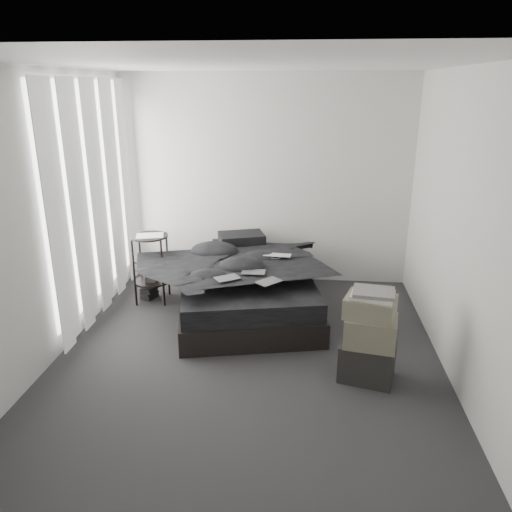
# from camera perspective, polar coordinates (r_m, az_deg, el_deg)

# --- Properties ---
(floor) EXTENTS (3.60, 4.20, 0.01)m
(floor) POSITION_cam_1_polar(r_m,az_deg,el_deg) (4.80, -0.96, -11.63)
(floor) COLOR #2C2B2E
(floor) RESTS_ON ground
(ceiling) EXTENTS (3.60, 4.20, 0.01)m
(ceiling) POSITION_cam_1_polar(r_m,az_deg,el_deg) (4.14, -1.17, 21.14)
(ceiling) COLOR white
(ceiling) RESTS_ON ground
(wall_back) EXTENTS (3.60, 0.01, 2.60)m
(wall_back) POSITION_cam_1_polar(r_m,az_deg,el_deg) (6.33, 1.17, 8.55)
(wall_back) COLOR silver
(wall_back) RESTS_ON ground
(wall_front) EXTENTS (3.60, 0.01, 2.60)m
(wall_front) POSITION_cam_1_polar(r_m,az_deg,el_deg) (2.36, -7.07, -10.18)
(wall_front) COLOR silver
(wall_front) RESTS_ON ground
(wall_left) EXTENTS (0.01, 4.20, 2.60)m
(wall_left) POSITION_cam_1_polar(r_m,az_deg,el_deg) (4.83, -22.81, 3.79)
(wall_left) COLOR silver
(wall_left) RESTS_ON ground
(wall_right) EXTENTS (0.01, 4.20, 2.60)m
(wall_right) POSITION_cam_1_polar(r_m,az_deg,el_deg) (4.46, 22.61, 2.63)
(wall_right) COLOR silver
(wall_right) RESTS_ON ground
(window_left) EXTENTS (0.02, 2.00, 2.30)m
(window_left) POSITION_cam_1_polar(r_m,az_deg,el_deg) (5.60, -18.46, 6.73)
(window_left) COLOR white
(window_left) RESTS_ON wall_left
(curtain_left) EXTENTS (0.06, 2.12, 2.48)m
(curtain_left) POSITION_cam_1_polar(r_m,az_deg,el_deg) (5.59, -17.92, 6.04)
(curtain_left) COLOR white
(curtain_left) RESTS_ON wall_left
(bed) EXTENTS (1.82, 2.17, 0.26)m
(bed) POSITION_cam_1_polar(r_m,az_deg,el_deg) (5.66, -1.17, -5.18)
(bed) COLOR black
(bed) RESTS_ON floor
(mattress) EXTENTS (1.75, 2.11, 0.20)m
(mattress) POSITION_cam_1_polar(r_m,az_deg,el_deg) (5.57, -1.19, -3.00)
(mattress) COLOR black
(mattress) RESTS_ON bed
(duvet) EXTENTS (1.72, 1.89, 0.22)m
(duvet) POSITION_cam_1_polar(r_m,az_deg,el_deg) (5.45, -1.16, -1.10)
(duvet) COLOR black
(duvet) RESTS_ON mattress
(pillow_lower) EXTENTS (0.64, 0.50, 0.13)m
(pillow_lower) POSITION_cam_1_polar(r_m,az_deg,el_deg) (6.20, -2.28, 0.96)
(pillow_lower) COLOR black
(pillow_lower) RESTS_ON mattress
(pillow_upper) EXTENTS (0.63, 0.52, 0.12)m
(pillow_upper) POSITION_cam_1_polar(r_m,az_deg,el_deg) (6.15, -1.67, 2.04)
(pillow_upper) COLOR black
(pillow_upper) RESTS_ON pillow_lower
(laptop) EXTENTS (0.32, 0.23, 0.02)m
(laptop) POSITION_cam_1_polar(r_m,az_deg,el_deg) (5.53, 2.38, 0.57)
(laptop) COLOR silver
(laptop) RESTS_ON duvet
(comic_a) EXTENTS (0.29, 0.27, 0.01)m
(comic_a) POSITION_cam_1_polar(r_m,az_deg,el_deg) (4.96, -3.33, -1.78)
(comic_a) COLOR black
(comic_a) RESTS_ON duvet
(comic_b) EXTENTS (0.24, 0.16, 0.01)m
(comic_b) POSITION_cam_1_polar(r_m,az_deg,el_deg) (5.11, -0.30, -1.05)
(comic_b) COLOR black
(comic_b) RESTS_ON duvet
(comic_c) EXTENTS (0.28, 0.28, 0.01)m
(comic_c) POSITION_cam_1_polar(r_m,az_deg,el_deg) (4.86, 1.47, -2.05)
(comic_c) COLOR black
(comic_c) RESTS_ON duvet
(side_stand) EXTENTS (0.47, 0.47, 0.79)m
(side_stand) POSITION_cam_1_polar(r_m,az_deg,el_deg) (5.99, -11.86, -1.42)
(side_stand) COLOR black
(side_stand) RESTS_ON floor
(papers) EXTENTS (0.35, 0.30, 0.02)m
(papers) POSITION_cam_1_polar(r_m,az_deg,el_deg) (5.85, -12.04, 2.26)
(papers) COLOR white
(papers) RESTS_ON side_stand
(floor_books) EXTENTS (0.20, 0.23, 0.14)m
(floor_books) POSITION_cam_1_polar(r_m,az_deg,el_deg) (6.18, -12.11, -4.11)
(floor_books) COLOR black
(floor_books) RESTS_ON floor
(box_lower) EXTENTS (0.53, 0.46, 0.34)m
(box_lower) POSITION_cam_1_polar(r_m,az_deg,el_deg) (4.54, 12.58, -11.60)
(box_lower) COLOR black
(box_lower) RESTS_ON floor
(box_mid) EXTENTS (0.48, 0.41, 0.26)m
(box_mid) POSITION_cam_1_polar(r_m,az_deg,el_deg) (4.39, 12.97, -8.34)
(box_mid) COLOR #686552
(box_mid) RESTS_ON box_lower
(box_upper) EXTENTS (0.49, 0.43, 0.18)m
(box_upper) POSITION_cam_1_polar(r_m,az_deg,el_deg) (4.31, 12.93, -5.67)
(box_upper) COLOR #686552
(box_upper) RESTS_ON box_mid
(art_book_white) EXTENTS (0.41, 0.36, 0.03)m
(art_book_white) POSITION_cam_1_polar(r_m,az_deg,el_deg) (4.26, 13.17, -4.39)
(art_book_white) COLOR silver
(art_book_white) RESTS_ON box_upper
(art_book_snake) EXTENTS (0.37, 0.31, 0.03)m
(art_book_snake) POSITION_cam_1_polar(r_m,az_deg,el_deg) (4.24, 13.32, -4.04)
(art_book_snake) COLOR silver
(art_book_snake) RESTS_ON art_book_white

